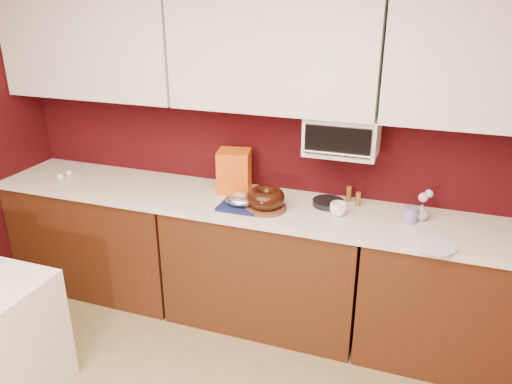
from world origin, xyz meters
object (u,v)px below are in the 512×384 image
Objects in this scene: bundt_cake at (265,198)px; blue_jar at (410,215)px; toaster_oven at (342,134)px; coffee_mug at (338,208)px; foil_ham_nest at (240,199)px; flower_vase at (421,211)px; pandoro_box at (234,171)px.

bundt_cake reaches higher than blue_jar.
toaster_oven is 4.41× the size of blue_jar.
coffee_mug and blue_jar have the same top height.
blue_jar is at bearing 7.12° from foil_ham_nest.
flower_vase is at bearing 10.07° from foil_ham_nest.
pandoro_box is 2.91× the size of blue_jar.
toaster_oven is 2.22× the size of foil_ham_nest.
foil_ham_nest is 0.68× the size of pandoro_box.
toaster_oven is at bearing 172.25° from flower_vase.
foil_ham_nest is 1.98× the size of coffee_mug.
bundt_cake reaches higher than flower_vase.
flower_vase is at bearing -7.75° from toaster_oven.
flower_vase is at bearing -14.75° from pandoro_box.
toaster_oven is 1.79× the size of bundt_cake.
blue_jar is at bearing -16.50° from toaster_oven.
blue_jar is 0.09m from flower_vase.
toaster_oven is at bearing -10.81° from pandoro_box.
pandoro_box reaches higher than flower_vase.
foil_ham_nest is 1.83× the size of flower_vase.
coffee_mug reaches higher than foil_ham_nest.
toaster_oven is 4.39× the size of coffee_mug.
flower_vase is at bearing 47.32° from blue_jar.
toaster_oven is 0.46m from coffee_mug.
bundt_cake is 2.46× the size of coffee_mug.
blue_jar is at bearing 5.41° from coffee_mug.
toaster_oven is 0.65m from blue_jar.
bundt_cake is at bearing -169.65° from flower_vase.
pandoro_box is 0.79m from coffee_mug.
bundt_cake is 0.39m from pandoro_box.
foil_ham_nest is 1.06m from blue_jar.
flower_vase is (1.26, -0.05, -0.09)m from pandoro_box.
foil_ham_nest is 1.13m from flower_vase.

